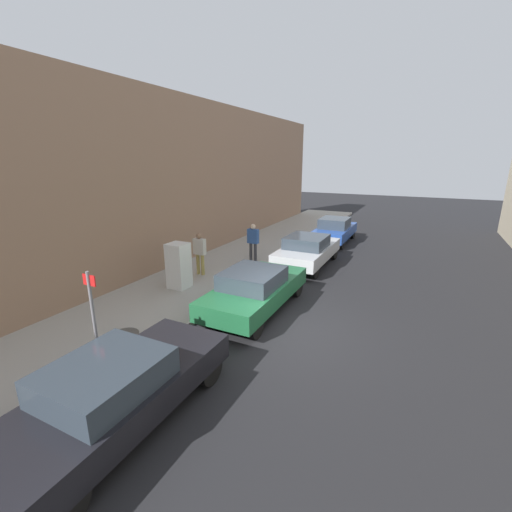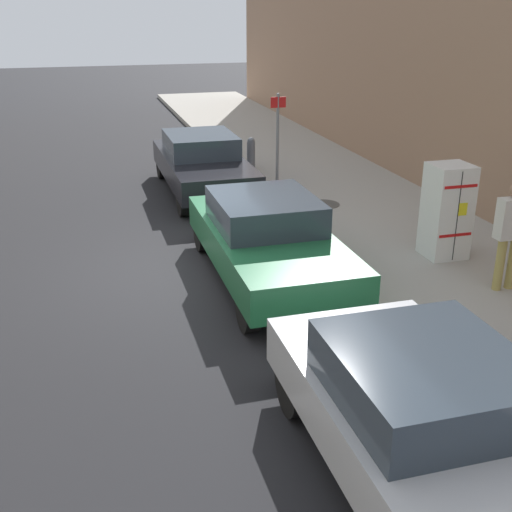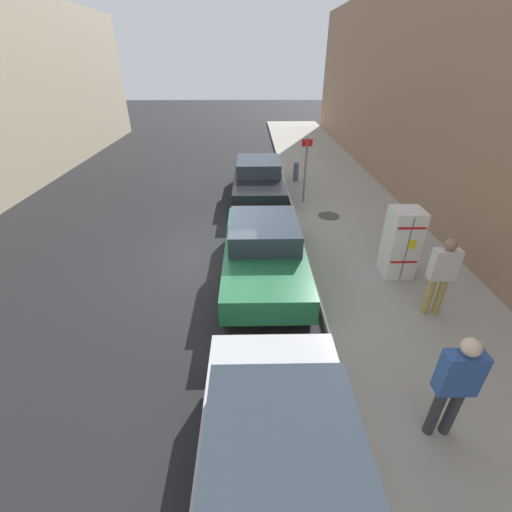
% 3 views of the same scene
% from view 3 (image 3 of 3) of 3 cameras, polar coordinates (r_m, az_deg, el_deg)
% --- Properties ---
extents(ground_plane, '(80.00, 80.00, 0.00)m').
position_cam_3_polar(ground_plane, '(9.25, -7.54, -0.80)').
color(ground_plane, black).
extents(sidewalk_slab, '(3.95, 44.00, 0.16)m').
position_cam_3_polar(sidewalk_slab, '(9.78, 19.76, -0.09)').
color(sidewalk_slab, '#9E998E').
rests_on(sidewalk_slab, ground).
extents(discarded_refrigerator, '(0.69, 0.68, 1.65)m').
position_cam_3_polar(discarded_refrigerator, '(8.67, 23.03, 2.08)').
color(discarded_refrigerator, white).
rests_on(discarded_refrigerator, sidewalk_slab).
extents(manhole_cover, '(0.70, 0.70, 0.02)m').
position_cam_3_polar(manhole_cover, '(11.68, 12.03, 6.57)').
color(manhole_cover, '#47443F').
rests_on(manhole_cover, sidewalk_slab).
extents(street_sign_post, '(0.36, 0.07, 2.29)m').
position_cam_3_polar(street_sign_post, '(12.39, 8.24, 14.60)').
color(street_sign_post, slate).
rests_on(street_sign_post, sidewalk_slab).
extents(fire_hydrant, '(0.22, 0.22, 0.83)m').
position_cam_3_polar(fire_hydrant, '(14.90, 6.69, 13.89)').
color(fire_hydrant, slate).
rests_on(fire_hydrant, sidewalk_slab).
extents(pedestrian_walking_far, '(0.49, 0.23, 1.71)m').
position_cam_3_polar(pedestrian_walking_far, '(7.48, 28.58, -2.36)').
color(pedestrian_walking_far, '#A8934C').
rests_on(pedestrian_walking_far, sidewalk_slab).
extents(pedestrian_standing_near, '(0.50, 0.23, 1.74)m').
position_cam_3_polar(pedestrian_standing_near, '(5.25, 30.38, -17.69)').
color(pedestrian_standing_near, '#333338').
rests_on(pedestrian_standing_near, sidewalk_slab).
extents(parked_sedan_dark, '(1.82, 4.61, 1.41)m').
position_cam_3_polar(parked_sedan_dark, '(13.35, 0.40, 12.82)').
color(parked_sedan_dark, black).
rests_on(parked_sedan_dark, ground).
extents(parked_sedan_green, '(1.85, 4.50, 1.40)m').
position_cam_3_polar(parked_sedan_green, '(8.24, 1.35, 1.16)').
color(parked_sedan_green, '#1E6038').
rests_on(parked_sedan_green, ground).
extents(parked_sedan_silver, '(1.90, 4.39, 1.41)m').
position_cam_3_polar(parked_sedan_silver, '(4.44, 4.58, -33.95)').
color(parked_sedan_silver, silver).
rests_on(parked_sedan_silver, ground).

